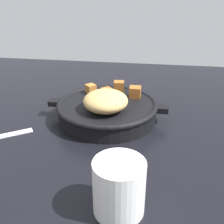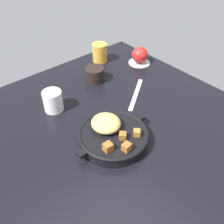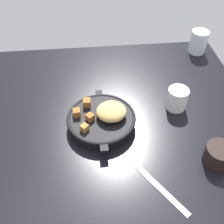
# 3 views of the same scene
# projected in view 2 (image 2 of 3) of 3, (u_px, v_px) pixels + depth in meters

# --- Properties ---
(ground_plane) EXTENTS (1.01, 1.00, 0.02)m
(ground_plane) POSITION_uv_depth(u_px,v_px,m) (110.00, 134.00, 0.86)
(ground_plane) COLOR black
(cast_iron_skillet) EXTENTS (0.27, 0.23, 0.08)m
(cast_iron_skillet) POSITION_uv_depth(u_px,v_px,m) (113.00, 135.00, 0.81)
(cast_iron_skillet) COLOR black
(cast_iron_skillet) RESTS_ON ground_plane
(saucer_plate) EXTENTS (0.10, 0.10, 0.01)m
(saucer_plate) POSITION_uv_depth(u_px,v_px,m) (139.00, 62.00, 1.21)
(saucer_plate) COLOR #B7BABF
(saucer_plate) RESTS_ON ground_plane
(red_apple) EXTENTS (0.08, 0.08, 0.08)m
(red_apple) POSITION_uv_depth(u_px,v_px,m) (140.00, 55.00, 1.18)
(red_apple) COLOR red
(red_apple) RESTS_ON saucer_plate
(butter_knife) EXTENTS (0.19, 0.14, 0.00)m
(butter_knife) POSITION_uv_depth(u_px,v_px,m) (136.00, 94.00, 1.02)
(butter_knife) COLOR silver
(butter_knife) RESTS_ON ground_plane
(white_creamer_pitcher) EXTENTS (0.07, 0.07, 0.08)m
(white_creamer_pitcher) POSITION_uv_depth(u_px,v_px,m) (53.00, 101.00, 0.92)
(white_creamer_pitcher) COLOR white
(white_creamer_pitcher) RESTS_ON ground_plane
(coffee_mug_dark) EXTENTS (0.08, 0.08, 0.06)m
(coffee_mug_dark) POSITION_uv_depth(u_px,v_px,m) (95.00, 74.00, 1.08)
(coffee_mug_dark) COLOR black
(coffee_mug_dark) RESTS_ON ground_plane
(juice_glass_amber) EXTENTS (0.07, 0.07, 0.09)m
(juice_glass_amber) POSITION_uv_depth(u_px,v_px,m) (100.00, 53.00, 1.20)
(juice_glass_amber) COLOR gold
(juice_glass_amber) RESTS_ON ground_plane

